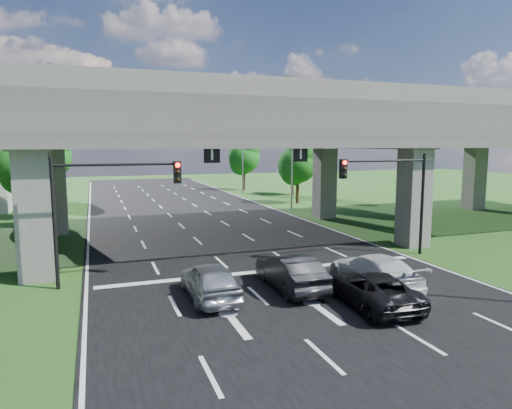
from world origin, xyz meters
TOP-DOWN VIEW (x-y plane):
  - ground at (0.00, 0.00)m, footprint 160.00×160.00m
  - road at (0.00, 10.00)m, footprint 18.00×120.00m
  - overpass at (0.00, 12.00)m, footprint 80.00×15.00m
  - signal_right at (7.82, 3.94)m, footprint 5.76×0.54m
  - signal_left at (-7.82, 3.94)m, footprint 5.76×0.54m
  - streetlight_far at (10.10, 24.00)m, footprint 3.38×0.25m
  - streetlight_beyond at (10.10, 40.00)m, footprint 3.38×0.25m
  - tree_left_near at (-13.95, 26.00)m, footprint 4.50×4.50m
  - tree_left_mid at (-16.95, 34.00)m, footprint 3.91×3.90m
  - tree_left_far at (-12.95, 42.00)m, footprint 4.80×4.80m
  - tree_right_near at (13.05, 28.00)m, footprint 4.20×4.20m
  - tree_right_mid at (16.05, 36.00)m, footprint 3.91×3.90m
  - tree_right_far at (12.05, 44.00)m, footprint 4.50×4.50m
  - car_silver at (-3.83, 0.33)m, footprint 1.89×4.64m
  - car_dark at (-0.10, 0.37)m, footprint 1.71×4.86m
  - car_white at (3.48, -0.82)m, footprint 2.24×5.43m
  - car_trailing at (2.14, -2.69)m, footprint 2.64×5.12m

SIDE VIEW (x-z plane):
  - ground at x=0.00m, z-range 0.00..0.00m
  - road at x=0.00m, z-range 0.00..0.03m
  - car_trailing at x=2.14m, z-range 0.03..1.41m
  - car_white at x=3.48m, z-range 0.03..1.60m
  - car_silver at x=-3.83m, z-range 0.03..1.61m
  - car_dark at x=-0.10m, z-range 0.03..1.63m
  - tree_left_mid at x=-16.95m, z-range 0.79..7.55m
  - tree_right_mid at x=16.05m, z-range 0.79..7.55m
  - signal_right at x=7.82m, z-range 1.19..7.19m
  - signal_left at x=-7.82m, z-range 1.19..7.19m
  - tree_right_near at x=13.05m, z-range 0.86..8.14m
  - tree_left_near at x=-13.95m, z-range 0.92..8.72m
  - tree_right_far at x=12.05m, z-range 0.92..8.72m
  - tree_left_far at x=-12.95m, z-range 0.98..9.30m
  - streetlight_far at x=10.10m, z-range 0.85..10.85m
  - streetlight_beyond at x=10.10m, z-range 0.85..10.85m
  - overpass at x=0.00m, z-range 2.92..12.92m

